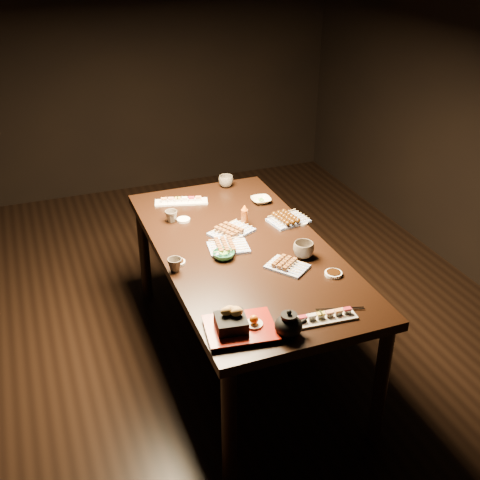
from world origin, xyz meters
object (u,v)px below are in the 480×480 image
at_px(sushi_platter_near, 321,316).
at_px(tempura_tray, 240,321).
at_px(edamame_bowl_green, 224,255).
at_px(teapot, 289,323).
at_px(condiment_bottle, 245,215).
at_px(dining_table, 243,304).
at_px(teacup_near_left, 175,265).
at_px(teacup_mid_right, 304,250).
at_px(yakitori_plate_right, 287,264).
at_px(edamame_bowl_cream, 261,200).
at_px(yakitori_plate_center, 228,244).
at_px(teacup_far_left, 171,216).
at_px(teacup_far_right, 226,181).
at_px(sushi_platter_far, 181,200).
at_px(yakitori_plate_left, 232,229).

relative_size(sushi_platter_near, tempura_tray, 1.09).
distance_m(edamame_bowl_green, teapot, 0.72).
bearing_deg(condiment_bottle, dining_table, -112.58).
height_order(edamame_bowl_green, teacup_near_left, teacup_near_left).
xyz_separation_m(sushi_platter_near, teacup_mid_right, (0.17, 0.53, 0.02)).
distance_m(yakitori_plate_right, edamame_bowl_green, 0.34).
height_order(edamame_bowl_green, edamame_bowl_cream, edamame_bowl_green).
xyz_separation_m(yakitori_plate_center, edamame_bowl_green, (-0.06, -0.09, -0.01)).
relative_size(teacup_far_left, teacup_far_right, 0.77).
bearing_deg(yakitori_plate_center, edamame_bowl_cream, 58.86).
bearing_deg(teacup_far_right, edamame_bowl_green, -110.40).
height_order(edamame_bowl_cream, teapot, teapot).
distance_m(yakitori_plate_center, teacup_far_left, 0.47).
height_order(teacup_near_left, teacup_far_left, same).
xyz_separation_m(yakitori_plate_center, condiment_bottle, (0.19, 0.24, 0.04)).
bearing_deg(sushi_platter_far, dining_table, 118.40).
height_order(edamame_bowl_green, condiment_bottle, condiment_bottle).
xyz_separation_m(sushi_platter_near, teacup_near_left, (-0.50, 0.64, 0.01)).
bearing_deg(edamame_bowl_cream, yakitori_plate_right, -102.81).
bearing_deg(condiment_bottle, sushi_platter_near, -91.24).
bearing_deg(teacup_near_left, teacup_far_right, 56.65).
xyz_separation_m(dining_table, tempura_tray, (-0.28, -0.69, 0.43)).
bearing_deg(teacup_far_right, yakitori_plate_left, -106.91).
height_order(dining_table, teapot, teapot).
xyz_separation_m(sushi_platter_near, yakitori_plate_right, (0.05, 0.46, 0.01)).
xyz_separation_m(sushi_platter_far, teacup_mid_right, (0.42, -0.88, 0.02)).
relative_size(sushi_platter_near, yakitori_plate_right, 1.65).
height_order(dining_table, teacup_far_right, teacup_far_right).
distance_m(sushi_platter_near, yakitori_plate_right, 0.47).
height_order(tempura_tray, teapot, teapot).
bearing_deg(teacup_far_right, sushi_platter_far, -157.99).
bearing_deg(yakitori_plate_center, teacup_far_left, 123.23).
height_order(edamame_bowl_green, teacup_far_left, teacup_far_left).
distance_m(sushi_platter_far, teacup_far_right, 0.38).
height_order(teacup_mid_right, teacup_far_right, teacup_mid_right).
height_order(sushi_platter_near, edamame_bowl_green, sushi_platter_near).
xyz_separation_m(yakitori_plate_center, yakitori_plate_right, (0.22, -0.30, -0.00)).
bearing_deg(sushi_platter_far, teacup_far_right, -142.92).
height_order(teacup_far_right, teapot, teapot).
distance_m(edamame_bowl_green, teacup_far_left, 0.53).
height_order(teacup_near_left, teacup_mid_right, teacup_mid_right).
xyz_separation_m(edamame_bowl_green, teacup_far_right, (0.33, 0.89, 0.02)).
distance_m(yakitori_plate_left, edamame_bowl_green, 0.28).
bearing_deg(condiment_bottle, edamame_bowl_cream, 49.97).
distance_m(edamame_bowl_green, teacup_near_left, 0.28).
height_order(yakitori_plate_center, teacup_far_right, teacup_far_right).
xyz_separation_m(edamame_bowl_cream, teacup_near_left, (-0.73, -0.60, 0.02)).
distance_m(edamame_bowl_cream, teacup_mid_right, 0.72).
distance_m(edamame_bowl_cream, tempura_tray, 1.34).
relative_size(dining_table, edamame_bowl_cream, 14.69).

